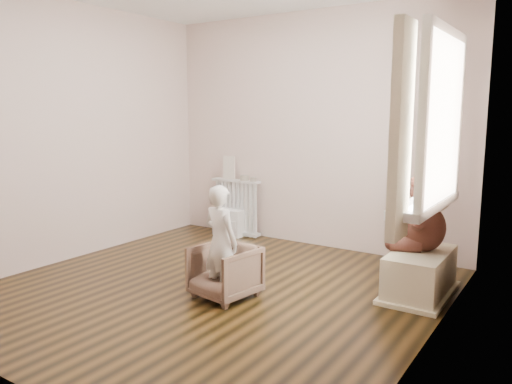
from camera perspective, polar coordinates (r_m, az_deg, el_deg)
The scene contains 18 objects.
floor at distance 4.38m, azimuth -4.96°, elevation -11.00°, with size 3.60×3.60×0.01m, color black.
back_wall at distance 5.64m, azimuth 6.31°, elevation 6.99°, with size 3.60×0.02×2.60m, color beige.
left_wall at distance 5.43m, azimuth -20.38°, elevation 6.39°, with size 0.02×3.60×2.60m, color beige.
right_wall at distance 3.32m, azimuth 20.04°, elevation 5.00°, with size 0.02×3.60×2.60m, color beige.
window at distance 3.61m, azimuth 20.67°, elevation 7.65°, with size 0.03×0.90×1.10m, color white.
window_sill at distance 3.69m, azimuth 18.80°, elevation -1.30°, with size 0.22×1.10×0.06m, color silver.
curtain_left at distance 3.09m, azimuth 16.24°, elevation 6.60°, with size 0.06×0.26×1.30m, color #C1B692.
curtain_right at distance 4.19m, azimuth 20.89°, elevation 6.95°, with size 0.06×0.26×1.30m, color #C1B692.
radiator at distance 6.13m, azimuth -2.30°, elevation -1.35°, with size 0.65×0.12×0.69m, color silver.
paper_doll at distance 6.13m, azimuth -3.10°, elevation 2.80°, with size 0.17×0.02×0.28m, color beige.
tin_a at distance 6.01m, azimuth -1.33°, elevation 1.63°, with size 0.10×0.10×0.06m, color #A59E8C.
tin_b at distance 5.94m, azimuth -0.30°, elevation 1.46°, with size 0.08×0.08×0.05m, color #A59E8C.
toy_vanity at distance 6.16m, azimuth -2.84°, elevation -2.39°, with size 0.38×0.27×0.60m, color silver.
armchair at distance 4.13m, azimuth -3.60°, elevation -9.07°, with size 0.46×0.48×0.44m, color brown.
child at distance 4.02m, azimuth -4.06°, elevation -5.69°, with size 0.34×0.22×0.92m, color silver.
toy_bench at distance 4.39m, azimuth 18.24°, elevation -8.64°, with size 0.42×0.79×0.37m, color beige.
teddy_bear at distance 4.35m, azimuth 18.56°, elevation -2.44°, with size 0.49×0.38×0.60m, color #3B1B14, non-canonical shape.
plush_cat at distance 4.06m, azimuth 20.19°, elevation 1.39°, with size 0.14×0.23×0.20m, color slate, non-canonical shape.
Camera 1 is at (2.56, -3.22, 1.51)m, focal length 35.00 mm.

